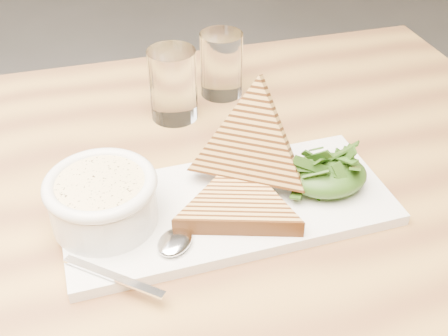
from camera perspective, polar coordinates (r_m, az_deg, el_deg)
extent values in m
cube|color=#A57839|center=(0.71, -8.75, -5.02)|extent=(1.25, 0.87, 0.04)
cylinder|color=#A57839|center=(1.34, 15.36, -3.31)|extent=(0.06, 0.06, 0.70)
cube|color=silver|center=(0.68, 0.36, -3.87)|extent=(0.41, 0.21, 0.01)
cylinder|color=silver|center=(0.65, -12.13, -3.69)|extent=(0.12, 0.12, 0.05)
cylinder|color=#E3C889|center=(0.63, -12.46, -1.71)|extent=(0.10, 0.10, 0.01)
torus|color=silver|center=(0.63, -12.49, -1.57)|extent=(0.13, 0.13, 0.01)
ellipsoid|color=black|center=(0.69, 10.41, -0.72)|extent=(0.10, 0.08, 0.04)
ellipsoid|color=silver|center=(0.62, -5.02, -7.46)|extent=(0.06, 0.06, 0.01)
cube|color=silver|center=(0.60, -11.17, -10.75)|extent=(0.10, 0.08, 0.00)
cylinder|color=white|center=(0.83, -5.19, 8.44)|extent=(0.07, 0.07, 0.11)
cylinder|color=white|center=(0.89, -0.26, 10.48)|extent=(0.07, 0.07, 0.10)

